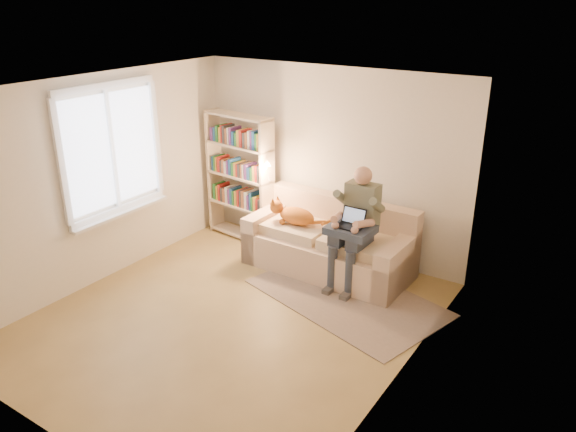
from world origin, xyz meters
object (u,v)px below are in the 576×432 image
Objects in this scene: person at (356,220)px; bookshelf at (240,171)px; sofa at (330,246)px; laptop at (352,222)px; cat at (291,214)px.

bookshelf reaches higher than person.
laptop is at bearing -32.30° from sofa.
sofa is 1.44× the size of person.
cat is at bearing 171.33° from laptop.
sofa is at bearing 0.04° from bookshelf.
laptop is (0.46, -0.30, 0.55)m from sofa.
cat is at bearing 178.74° from person.
sofa is at bearing 147.70° from laptop.
laptop is 0.16× the size of bookshelf.
bookshelf is at bearing 174.22° from sofa.
laptop reaches higher than sofa.
bookshelf is (-2.09, 0.49, 0.16)m from laptop.
cat is (-0.98, 0.04, -0.15)m from person.
bookshelf reaches higher than cat.
sofa reaches higher than cat.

